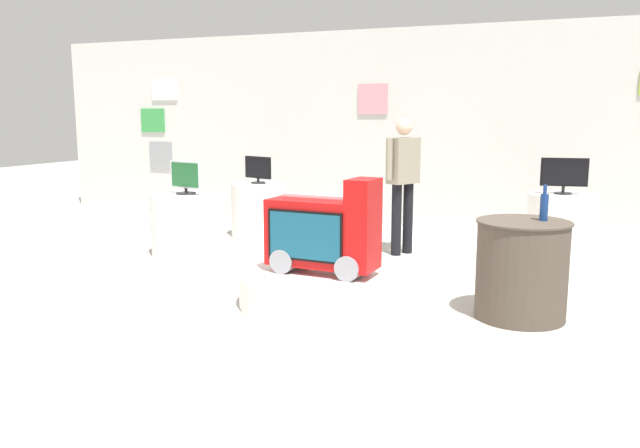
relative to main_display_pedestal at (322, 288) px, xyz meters
name	(u,v)px	position (x,y,z in m)	size (l,w,h in m)	color
ground_plane	(313,306)	(-0.05, -0.10, -0.14)	(30.00, 30.00, 0.00)	#B2ADA3
back_wall_display	(425,129)	(-0.06, 4.25, 1.33)	(12.99, 0.13, 2.93)	silver
main_display_pedestal	(322,288)	(0.00, 0.00, 0.00)	(1.49, 1.49, 0.28)	white
novelty_firetruck_tv	(324,235)	(0.02, -0.01, 0.49)	(1.01, 0.47, 0.86)	gray
display_pedestal_left_rear	(259,210)	(-2.03, 2.71, 0.23)	(0.76, 0.76, 0.74)	white
tv_on_left_rear	(258,169)	(-2.03, 2.70, 0.79)	(0.47, 0.20, 0.37)	black
display_pedestal_center_rear	(187,224)	(-2.28, 1.30, 0.23)	(0.86, 0.86, 0.74)	white
tv_on_center_rear	(185,177)	(-2.27, 1.30, 0.80)	(0.48, 0.24, 0.39)	black
display_pedestal_right_rear	(561,224)	(1.93, 2.98, 0.23)	(0.81, 0.81, 0.74)	white
tv_on_right_rear	(564,174)	(1.93, 2.98, 0.84)	(0.54, 0.20, 0.43)	black
side_table_round	(522,269)	(1.68, 0.23, 0.28)	(0.77, 0.77, 0.82)	#4C4238
bottle_on_side_table	(544,206)	(1.83, 0.30, 0.80)	(0.07, 0.07, 0.30)	navy
shopper_browsing_near_truck	(403,175)	(0.13, 2.29, 0.82)	(0.36, 0.50, 1.64)	black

